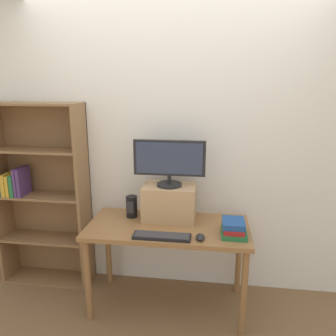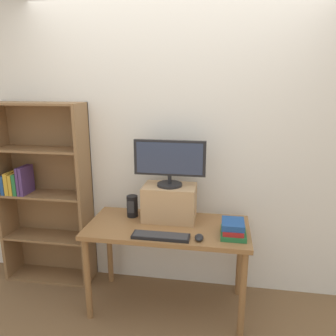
{
  "view_description": "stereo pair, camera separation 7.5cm",
  "coord_description": "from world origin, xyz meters",
  "px_view_note": "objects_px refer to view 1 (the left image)",
  "views": [
    {
      "loc": [
        0.33,
        -2.39,
        1.84
      ],
      "look_at": [
        -0.01,
        0.05,
        1.19
      ],
      "focal_mm": 35.0,
      "sensor_mm": 36.0,
      "label": 1
    },
    {
      "loc": [
        0.4,
        -2.38,
        1.84
      ],
      "look_at": [
        -0.01,
        0.05,
        1.19
      ],
      "focal_mm": 35.0,
      "sensor_mm": 36.0,
      "label": 2
    }
  ],
  "objects_px": {
    "desk": "(168,236)",
    "riser_box": "(169,202)",
    "keyboard": "(162,236)",
    "computer_mouse": "(200,237)",
    "bookshelf_unit": "(41,194)",
    "computer_monitor": "(169,161)",
    "book_stack": "(234,228)",
    "desk_speaker": "(132,207)"
  },
  "relations": [
    {
      "from": "desk",
      "to": "riser_box",
      "type": "bearing_deg",
      "value": 93.0
    },
    {
      "from": "keyboard",
      "to": "computer_mouse",
      "type": "xyz_separation_m",
      "value": [
        0.28,
        0.01,
        0.01
      ]
    },
    {
      "from": "bookshelf_unit",
      "to": "computer_monitor",
      "type": "relative_size",
      "value": 2.9
    },
    {
      "from": "computer_monitor",
      "to": "computer_mouse",
      "type": "height_order",
      "value": "computer_monitor"
    },
    {
      "from": "computer_monitor",
      "to": "book_stack",
      "type": "height_order",
      "value": "computer_monitor"
    },
    {
      "from": "desk",
      "to": "book_stack",
      "type": "relative_size",
      "value": 5.45
    },
    {
      "from": "computer_mouse",
      "to": "book_stack",
      "type": "distance_m",
      "value": 0.27
    },
    {
      "from": "computer_mouse",
      "to": "book_stack",
      "type": "bearing_deg",
      "value": 24.27
    },
    {
      "from": "desk",
      "to": "desk_speaker",
      "type": "height_order",
      "value": "desk_speaker"
    },
    {
      "from": "riser_box",
      "to": "computer_monitor",
      "type": "bearing_deg",
      "value": -90.0
    },
    {
      "from": "bookshelf_unit",
      "to": "computer_monitor",
      "type": "xyz_separation_m",
      "value": [
        1.21,
        -0.13,
        0.38
      ]
    },
    {
      "from": "bookshelf_unit",
      "to": "desk_speaker",
      "type": "distance_m",
      "value": 0.89
    },
    {
      "from": "keyboard",
      "to": "book_stack",
      "type": "relative_size",
      "value": 1.81
    },
    {
      "from": "computer_monitor",
      "to": "keyboard",
      "type": "height_order",
      "value": "computer_monitor"
    },
    {
      "from": "computer_mouse",
      "to": "bookshelf_unit",
      "type": "bearing_deg",
      "value": 162.49
    },
    {
      "from": "bookshelf_unit",
      "to": "riser_box",
      "type": "distance_m",
      "value": 1.21
    },
    {
      "from": "computer_mouse",
      "to": "desk_speaker",
      "type": "distance_m",
      "value": 0.69
    },
    {
      "from": "keyboard",
      "to": "desk_speaker",
      "type": "bearing_deg",
      "value": 131.53
    },
    {
      "from": "keyboard",
      "to": "computer_monitor",
      "type": "bearing_deg",
      "value": 88.67
    },
    {
      "from": "desk",
      "to": "riser_box",
      "type": "distance_m",
      "value": 0.27
    },
    {
      "from": "computer_mouse",
      "to": "book_stack",
      "type": "xyz_separation_m",
      "value": [
        0.24,
        0.11,
        0.04
      ]
    },
    {
      "from": "bookshelf_unit",
      "to": "computer_mouse",
      "type": "distance_m",
      "value": 1.55
    },
    {
      "from": "computer_monitor",
      "to": "computer_mouse",
      "type": "distance_m",
      "value": 0.65
    },
    {
      "from": "desk",
      "to": "book_stack",
      "type": "distance_m",
      "value": 0.54
    },
    {
      "from": "bookshelf_unit",
      "to": "book_stack",
      "type": "bearing_deg",
      "value": -11.7
    },
    {
      "from": "computer_mouse",
      "to": "riser_box",
      "type": "bearing_deg",
      "value": 128.84
    },
    {
      "from": "desk",
      "to": "desk_speaker",
      "type": "relative_size",
      "value": 7.03
    },
    {
      "from": "riser_box",
      "to": "desk_speaker",
      "type": "bearing_deg",
      "value": 179.7
    },
    {
      "from": "computer_mouse",
      "to": "desk",
      "type": "bearing_deg",
      "value": 142.18
    },
    {
      "from": "computer_monitor",
      "to": "keyboard",
      "type": "relative_size",
      "value": 1.36
    },
    {
      "from": "keyboard",
      "to": "computer_mouse",
      "type": "relative_size",
      "value": 4.1
    },
    {
      "from": "bookshelf_unit",
      "to": "computer_mouse",
      "type": "relative_size",
      "value": 16.13
    },
    {
      "from": "computer_monitor",
      "to": "keyboard",
      "type": "distance_m",
      "value": 0.6
    },
    {
      "from": "bookshelf_unit",
      "to": "desk_speaker",
      "type": "relative_size",
      "value": 9.14
    },
    {
      "from": "keyboard",
      "to": "bookshelf_unit",
      "type": "bearing_deg",
      "value": 158.14
    },
    {
      "from": "keyboard",
      "to": "book_stack",
      "type": "bearing_deg",
      "value": 13.31
    },
    {
      "from": "riser_box",
      "to": "computer_mouse",
      "type": "distance_m",
      "value": 0.45
    },
    {
      "from": "desk",
      "to": "computer_mouse",
      "type": "relative_size",
      "value": 12.39
    },
    {
      "from": "riser_box",
      "to": "keyboard",
      "type": "xyz_separation_m",
      "value": [
        -0.01,
        -0.35,
        -0.13
      ]
    },
    {
      "from": "computer_monitor",
      "to": "book_stack",
      "type": "bearing_deg",
      "value": -23.73
    },
    {
      "from": "computer_mouse",
      "to": "desk_speaker",
      "type": "xyz_separation_m",
      "value": [
        -0.59,
        0.34,
        0.07
      ]
    },
    {
      "from": "riser_box",
      "to": "keyboard",
      "type": "distance_m",
      "value": 0.38
    }
  ]
}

